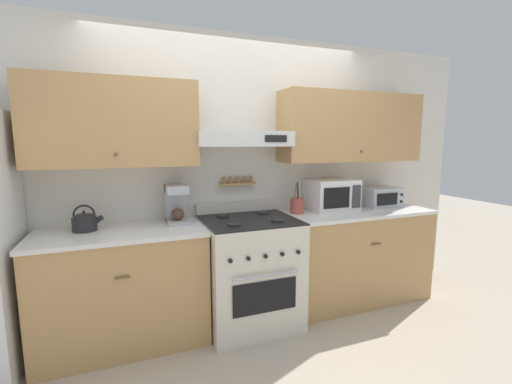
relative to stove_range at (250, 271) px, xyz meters
The scene contains 10 objects.
ground_plane 0.54m from the stove_range, 90.00° to the right, with size 16.00×16.00×0.00m, color #B2A38E.
wall_back 1.02m from the stove_range, 80.30° to the left, with size 5.20×0.46×2.55m.
counter_left 1.03m from the stove_range, behind, with size 1.27×0.63×0.92m.
counter_right 1.15m from the stove_range, ahead, with size 1.51×0.63×0.92m.
stove_range is the anchor object (origin of this frame).
tea_kettle 1.39m from the stove_range, behind, with size 0.23×0.18×0.20m.
coffee_maker 0.86m from the stove_range, 161.95° to the left, with size 0.17×0.25×0.32m.
microwave 1.12m from the stove_range, 10.64° to the left, with size 0.46×0.37×0.31m.
utensil_crock 0.77m from the stove_range, 16.22° to the left, with size 0.13×0.13×0.30m.
toaster_oven 1.62m from the stove_range, ahead, with size 0.39×0.29×0.20m.
Camera 1 is at (-0.97, -2.42, 1.59)m, focal length 24.00 mm.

